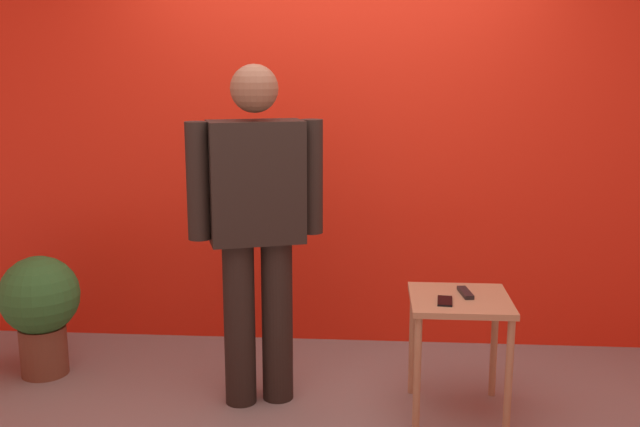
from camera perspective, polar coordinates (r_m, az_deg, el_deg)
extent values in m
cube|color=red|center=(4.50, 1.36, 8.46)|extent=(6.27, 0.12, 2.98)
cylinder|color=black|center=(3.81, -6.27, -8.52)|extent=(0.20, 0.20, 0.86)
cylinder|color=black|center=(3.84, -3.34, -8.31)|extent=(0.20, 0.20, 0.86)
cube|color=black|center=(3.64, -4.99, 2.45)|extent=(0.51, 0.36, 0.61)
cube|color=red|center=(3.76, -5.30, 3.20)|extent=(0.13, 0.05, 0.51)
cube|color=#C68CB7|center=(3.76, -5.31, 2.94)|extent=(0.05, 0.02, 0.46)
cylinder|color=black|center=(3.61, -9.45, 2.49)|extent=(0.14, 0.14, 0.58)
cylinder|color=black|center=(3.69, -0.65, 2.87)|extent=(0.14, 0.14, 0.58)
sphere|color=brown|center=(3.60, -5.12, 9.65)|extent=(0.24, 0.24, 0.24)
cube|color=tan|center=(3.69, 10.82, -6.63)|extent=(0.49, 0.49, 0.03)
cylinder|color=tan|center=(3.58, 7.55, -12.33)|extent=(0.04, 0.04, 0.58)
cylinder|color=tan|center=(3.63, 14.44, -12.25)|extent=(0.04, 0.04, 0.58)
cylinder|color=tan|center=(3.97, 7.19, -9.83)|extent=(0.04, 0.04, 0.58)
cylinder|color=tan|center=(4.02, 13.36, -9.81)|extent=(0.04, 0.04, 0.58)
cube|color=black|center=(3.60, 9.68, -6.72)|extent=(0.08, 0.15, 0.01)
cube|color=black|center=(3.73, 11.22, -6.05)|extent=(0.07, 0.17, 0.02)
cylinder|color=brown|center=(4.50, -20.65, -9.91)|extent=(0.26, 0.26, 0.28)
sphere|color=#2D7233|center=(4.40, -20.96, -5.94)|extent=(0.44, 0.44, 0.44)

